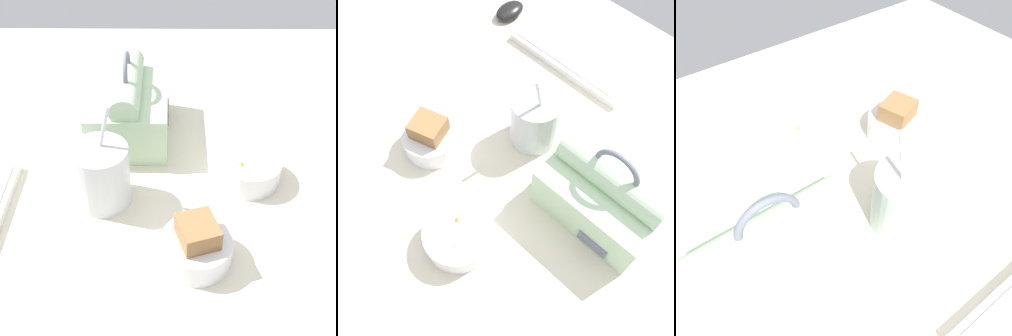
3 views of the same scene
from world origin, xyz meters
TOP-DOWN VIEW (x-y plane):
  - desk_surface at (0.00, 0.00)cm, footprint 140.00×110.00cm
  - keyboard at (-8.60, 32.79)cm, footprint 31.59×12.41cm
  - lunch_bag at (19.22, 5.84)cm, footprint 21.96×16.33cm
  - soup_cup at (-1.04, 9.33)cm, footprint 10.13×10.13cm
  - bento_bowl_sandwich at (-14.59, -7.16)cm, footprint 11.56×11.56cm
  - bento_bowl_snacks at (4.66, -17.67)cm, footprint 12.31×12.31cm
  - computer_mouse at (-30.33, 32.73)cm, footprint 5.31×8.25cm

SIDE VIEW (x-z plane):
  - desk_surface at x=0.00cm, z-range 0.00..2.00cm
  - keyboard at x=-8.60cm, z-range 1.97..4.07cm
  - computer_mouse at x=-30.33cm, z-range 2.00..4.84cm
  - bento_bowl_snacks at x=4.66cm, z-range 1.68..7.61cm
  - bento_bowl_sandwich at x=-14.59cm, z-range 0.91..9.49cm
  - soup_cup at x=-1.04cm, z-range -1.76..18.19cm
  - lunch_bag at x=19.22cm, z-range -1.05..17.99cm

